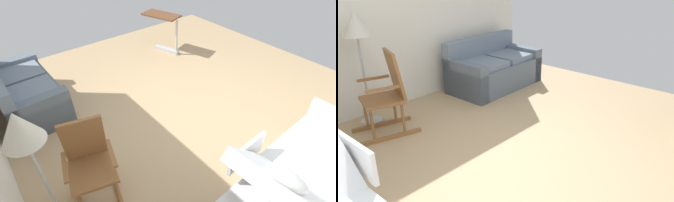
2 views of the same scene
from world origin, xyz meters
TOP-DOWN VIEW (x-y plane):
  - ground_plane at (0.00, 0.00)m, footprint 6.64×6.64m
  - back_wall at (0.00, 2.53)m, footprint 5.51×0.10m
  - couch at (1.62, 1.91)m, footprint 1.62×0.89m
  - rocking_chair at (-0.49, 1.74)m, footprint 0.86×0.66m
  - floor_lamp at (-0.53, 2.19)m, footprint 0.34×0.34m

SIDE VIEW (x-z plane):
  - ground_plane at x=0.00m, z-range 0.00..0.00m
  - couch at x=1.62m, z-range -0.12..0.73m
  - rocking_chair at x=-0.49m, z-range -0.02..1.03m
  - floor_lamp at x=-0.53m, z-range 0.49..1.97m
  - back_wall at x=0.00m, z-range 0.00..2.70m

